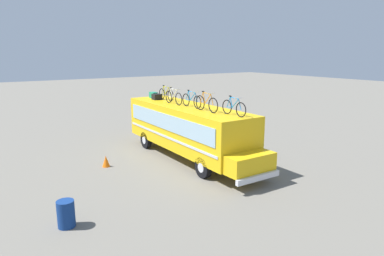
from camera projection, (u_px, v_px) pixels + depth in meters
name	position (u px, v px, depth m)	size (l,w,h in m)	color
ground_plane	(187.00, 157.00, 18.89)	(120.00, 120.00, 0.00)	slate
bus	(188.00, 127.00, 18.39)	(10.27, 2.54, 2.86)	yellow
luggage_bag_1	(153.00, 95.00, 21.27)	(0.57, 0.33, 0.37)	#1E7F66
luggage_bag_2	(157.00, 97.00, 20.58)	(0.45, 0.51, 0.34)	black
rooftop_bicycle_1	(166.00, 94.00, 20.26)	(1.72, 0.44, 0.88)	black
rooftop_bicycle_2	(174.00, 97.00, 18.75)	(1.76, 0.44, 0.91)	black
rooftop_bicycle_3	(191.00, 100.00, 17.63)	(1.75, 0.44, 0.89)	black
rooftop_bicycle_4	(206.00, 103.00, 16.38)	(1.80, 0.44, 0.97)	black
rooftop_bicycle_5	(234.00, 107.00, 15.33)	(1.64, 0.44, 0.88)	black
trash_bin	(66.00, 214.00, 11.22)	(0.57, 0.57, 0.91)	navy
traffic_cone	(106.00, 161.00, 17.19)	(0.38, 0.38, 0.57)	orange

